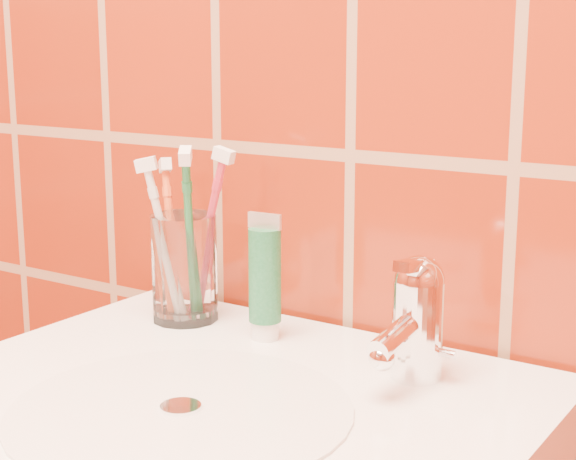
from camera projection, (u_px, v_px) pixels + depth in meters
The scene contains 7 objects.
glass_tumbler at pixel (184, 268), 1.00m from camera, with size 0.08×0.08×0.12m, color white.
toothpaste_tube at pixel (265, 281), 0.94m from camera, with size 0.04×0.03×0.14m.
faucet at pixel (416, 315), 0.82m from camera, with size 0.05×0.11×0.12m.
toothbrush_0 at pixel (171, 240), 1.02m from camera, with size 0.07×0.06×0.19m, color #DD5627, non-canonical shape.
toothbrush_1 at pixel (165, 242), 0.99m from camera, with size 0.06×0.04×0.19m, color silver, non-canonical shape.
toothbrush_2 at pixel (190, 239), 0.97m from camera, with size 0.06×0.07×0.21m, color #1B6834, non-canonical shape.
toothbrush_3 at pixel (207, 236), 0.99m from camera, with size 0.07×0.03×0.21m, color #C32944, non-canonical shape.
Camera 1 is at (0.47, 0.37, 1.16)m, focal length 55.00 mm.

